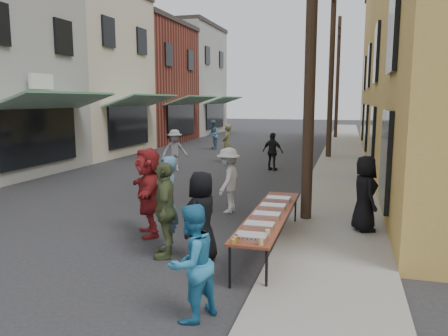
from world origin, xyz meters
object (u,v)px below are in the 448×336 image
Objects in this scene: utility_pole_mid at (331,67)px; catering_tray_sausage at (251,237)px; utility_pole_far at (338,79)px; guest_front_a at (202,217)px; guest_front_c at (191,263)px; server at (365,193)px; serving_table at (269,215)px; utility_pole_near at (311,29)px.

catering_tray_sausage is at bearing -91.80° from utility_pole_mid.
utility_pole_far is 5.40× the size of guest_front_a.
guest_front_c is at bearing -111.90° from catering_tray_sausage.
serving_table is at bearing 112.32° from server.
utility_pole_far reaches higher than serving_table.
utility_pole_far is at bearing -172.85° from guest_front_a.
utility_pole_near is at bearing -165.84° from guest_front_c.
catering_tray_sausage is at bearing 65.67° from guest_front_a.
server is at bearing 178.11° from guest_front_c.
catering_tray_sausage is at bearing -90.00° from serving_table.
catering_tray_sausage is 0.32× the size of guest_front_c.
serving_table is (-0.50, -26.26, -3.79)m from utility_pole_far.
serving_table is 2.43× the size of server.
server is at bearing 60.83° from catering_tray_sausage.
guest_front_c is at bearing -101.12° from utility_pole_near.
catering_tray_sausage is (-0.00, -1.65, 0.08)m from serving_table.
utility_pole_far is 5.47× the size of server.
utility_pole_near is 5.47× the size of server.
utility_pole_mid is 16.35m from catering_tray_sausage.
server is (1.30, -24.69, -3.58)m from utility_pole_far.
utility_pole_mid is 17.65m from guest_front_c.
catering_tray_sausage is 0.30× the size of guest_front_a.
guest_front_c is (0.55, -2.06, -0.04)m from guest_front_a.
serving_table is at bearing -92.01° from utility_pole_mid.
server is at bearing -86.99° from utility_pole_far.
utility_pole_mid is at bearing 88.20° from catering_tray_sausage.
serving_table is 2.40m from server.
utility_pole_mid is 13.25m from server.
utility_pole_near reaches higher than catering_tray_sausage.
catering_tray_sausage is at bearing 131.97° from server.
utility_pole_far reaches higher than catering_tray_sausage.
utility_pole_far is at bearing 88.91° from serving_table.
guest_front_c is 0.96× the size of server.
serving_table is (-0.50, -14.26, -3.79)m from utility_pole_mid.
utility_pole_far is 29.47m from guest_front_c.
catering_tray_sausage is 1.31m from guest_front_a.
utility_pole_far is (0.00, 24.00, 0.00)m from utility_pole_near.
server is at bearing 141.22° from guest_front_a.
guest_front_c is at bearing 25.44° from guest_front_a.
catering_tray_sausage is (-0.50, -3.91, -3.71)m from utility_pole_near.
utility_pole_near is 2.25× the size of serving_table.
utility_pole_near is 5.69× the size of guest_front_c.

